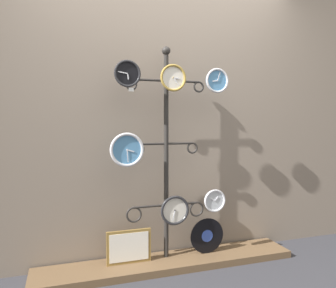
% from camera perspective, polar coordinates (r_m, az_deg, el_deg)
% --- Properties ---
extents(ground_plane, '(12.00, 12.00, 0.00)m').
position_cam_1_polar(ground_plane, '(2.65, 2.65, -23.42)').
color(ground_plane, '#333338').
extents(shop_wall, '(4.40, 0.04, 2.80)m').
position_cam_1_polar(shop_wall, '(2.90, -1.30, 7.50)').
color(shop_wall, gray).
rests_on(shop_wall, ground_plane).
extents(low_shelf, '(2.20, 0.36, 0.06)m').
position_cam_1_polar(low_shelf, '(2.93, 0.06, -19.96)').
color(low_shelf, brown).
rests_on(low_shelf, ground_plane).
extents(display_stand, '(0.69, 0.32, 1.84)m').
position_cam_1_polar(display_stand, '(2.79, -0.32, -6.96)').
color(display_stand, '#282623').
rests_on(display_stand, ground_plane).
extents(clock_top_left, '(0.21, 0.04, 0.21)m').
position_cam_1_polar(clock_top_left, '(2.60, -7.10, 12.07)').
color(clock_top_left, black).
extents(clock_top_center, '(0.22, 0.04, 0.22)m').
position_cam_1_polar(clock_top_center, '(2.68, 0.89, 11.44)').
color(clock_top_center, silver).
extents(clock_top_right, '(0.21, 0.04, 0.21)m').
position_cam_1_polar(clock_top_right, '(2.83, 8.52, 10.85)').
color(clock_top_right, '#4C84B2').
extents(clock_middle_left, '(0.27, 0.04, 0.27)m').
position_cam_1_polar(clock_middle_left, '(2.58, -7.17, -1.01)').
color(clock_middle_left, '#4C84B2').
extents(clock_bottom_center, '(0.25, 0.04, 0.25)m').
position_cam_1_polar(clock_bottom_center, '(2.77, 1.17, -11.46)').
color(clock_bottom_center, silver).
extents(clock_bottom_right, '(0.20, 0.04, 0.20)m').
position_cam_1_polar(clock_bottom_right, '(2.90, 8.12, -9.74)').
color(clock_bottom_right, silver).
extents(vinyl_record, '(0.31, 0.01, 0.31)m').
position_cam_1_polar(vinyl_record, '(3.01, 6.81, -15.59)').
color(vinyl_record, black).
rests_on(vinyl_record, low_shelf).
extents(picture_frame, '(0.37, 0.02, 0.28)m').
position_cam_1_polar(picture_frame, '(2.81, -6.81, -17.35)').
color(picture_frame, olive).
rests_on(picture_frame, low_shelf).
extents(price_tag_upper, '(0.04, 0.00, 0.03)m').
position_cam_1_polar(price_tag_upper, '(2.59, -6.43, 9.40)').
color(price_tag_upper, white).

